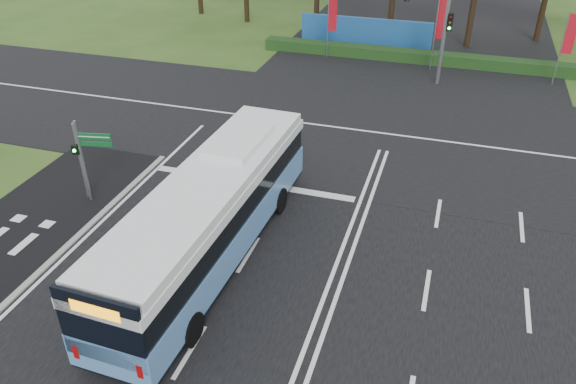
{
  "coord_description": "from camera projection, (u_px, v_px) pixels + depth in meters",
  "views": [
    {
      "loc": [
        3.13,
        -15.52,
        13.1
      ],
      "look_at": [
        -2.36,
        2.0,
        1.81
      ],
      "focal_mm": 35.0,
      "sensor_mm": 36.0,
      "label": 1
    }
  ],
  "objects": [
    {
      "name": "traffic_light_gantry",
      "position": [
        418.0,
        9.0,
        34.45
      ],
      "size": [
        8.41,
        0.28,
        7.0
      ],
      "color": "gray",
      "rests_on": "ground"
    },
    {
      "name": "banner_flag_left",
      "position": [
        331.0,
        18.0,
        39.64
      ],
      "size": [
        0.64,
        0.13,
        4.34
      ],
      "rotation": [
        0.0,
        0.0,
        0.12
      ],
      "color": "gray",
      "rests_on": "ground"
    },
    {
      "name": "city_bus",
      "position": [
        211.0,
        215.0,
        20.08
      ],
      "size": [
        3.18,
        13.03,
        3.71
      ],
      "rotation": [
        0.0,
        0.0,
        -0.04
      ],
      "color": "#5284BE",
      "rests_on": "ground"
    },
    {
      "name": "street_sign",
      "position": [
        88.0,
        152.0,
        23.12
      ],
      "size": [
        1.45,
        0.38,
        3.78
      ],
      "rotation": [
        0.0,
        0.0,
        0.21
      ],
      "color": "gray",
      "rests_on": "ground"
    },
    {
      "name": "kerb_strip",
      "position": [
        44.0,
        268.0,
        20.38
      ],
      "size": [
        0.25,
        18.0,
        0.12
      ],
      "primitive_type": "cube",
      "color": "gray",
      "rests_on": "ground"
    },
    {
      "name": "road_main",
      "position": [
        334.0,
        272.0,
        20.27
      ],
      "size": [
        20.0,
        120.0,
        0.04
      ],
      "primitive_type": "cube",
      "color": "black",
      "rests_on": "ground"
    },
    {
      "name": "hedge",
      "position": [
        414.0,
        56.0,
        39.98
      ],
      "size": [
        22.0,
        1.2,
        0.8
      ],
      "primitive_type": "cube",
      "color": "#143412",
      "rests_on": "ground"
    },
    {
      "name": "pedestrian_signal",
      "position": [
        80.0,
        159.0,
        23.59
      ],
      "size": [
        0.31,
        0.42,
        3.55
      ],
      "rotation": [
        0.0,
        0.0,
        0.14
      ],
      "color": "gray",
      "rests_on": "ground"
    },
    {
      "name": "banner_flag_mid",
      "position": [
        440.0,
        24.0,
        37.03
      ],
      "size": [
        0.72,
        0.13,
        4.9
      ],
      "rotation": [
        0.0,
        0.0,
        0.11
      ],
      "color": "gray",
      "rests_on": "ground"
    },
    {
      "name": "road_cross",
      "position": [
        386.0,
        134.0,
        30.02
      ],
      "size": [
        120.0,
        14.0,
        0.05
      ],
      "primitive_type": "cube",
      "color": "black",
      "rests_on": "ground"
    },
    {
      "name": "banner_flag_right",
      "position": [
        568.0,
        39.0,
        34.74
      ],
      "size": [
        0.68,
        0.07,
        4.62
      ],
      "rotation": [
        0.0,
        0.0,
        0.01
      ],
      "color": "gray",
      "rests_on": "ground"
    },
    {
      "name": "ground",
      "position": [
        334.0,
        272.0,
        20.28
      ],
      "size": [
        120.0,
        120.0,
        0.0
      ],
      "primitive_type": "plane",
      "color": "#2E501A",
      "rests_on": "ground"
    },
    {
      "name": "blue_hoarding",
      "position": [
        365.0,
        33.0,
        42.67
      ],
      "size": [
        10.0,
        0.3,
        2.2
      ],
      "primitive_type": "cube",
      "color": "#1B5092",
      "rests_on": "ground"
    }
  ]
}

